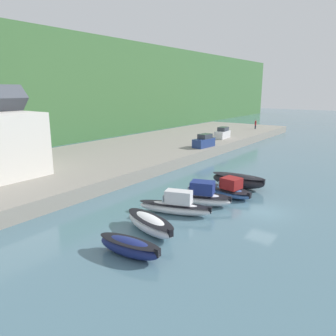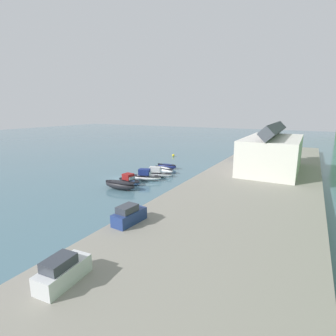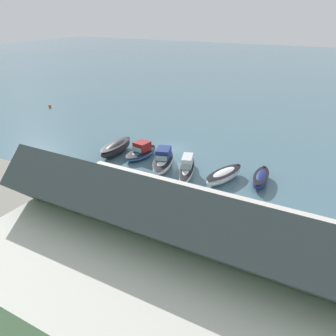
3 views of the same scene
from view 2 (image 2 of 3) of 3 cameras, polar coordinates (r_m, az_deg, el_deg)
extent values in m
plane|color=slate|center=(55.55, -10.74, -2.31)|extent=(320.00, 320.00, 0.00)
cube|color=gray|center=(44.18, 16.72, -5.51)|extent=(117.33, 21.54, 1.51)
cube|color=silver|center=(59.37, 21.66, 2.88)|extent=(21.18, 10.64, 6.92)
cube|color=#474C56|center=(58.81, 22.05, 7.64)|extent=(21.60, 2.98, 2.98)
ellipsoid|color=navy|center=(63.67, -0.19, 0.39)|extent=(1.87, 4.89, 1.22)
ellipsoid|color=black|center=(63.58, -0.19, 0.76)|extent=(1.94, 4.99, 0.12)
cube|color=black|center=(64.56, -2.03, 0.77)|extent=(0.38, 0.31, 0.56)
ellipsoid|color=white|center=(59.85, -0.86, -0.38)|extent=(3.42, 5.91, 1.27)
ellipsoid|color=black|center=(59.75, -0.86, 0.03)|extent=(3.52, 6.04, 0.12)
cube|color=black|center=(61.73, -2.55, 0.25)|extent=(0.43, 0.38, 0.56)
ellipsoid|color=silver|center=(56.01, -2.50, -1.42)|extent=(3.50, 6.80, 1.04)
ellipsoid|color=black|center=(55.93, -2.50, -1.06)|extent=(3.60, 6.94, 0.12)
cube|color=silver|center=(55.83, -2.84, -0.31)|extent=(1.80, 2.57, 1.16)
cube|color=#8CA5B2|center=(55.59, -1.52, -0.54)|extent=(1.00, 0.41, 0.58)
cube|color=black|center=(56.74, -5.61, -1.07)|extent=(0.43, 0.38, 0.56)
ellipsoid|color=white|center=(53.48, -4.82, -2.08)|extent=(3.89, 6.58, 1.14)
ellipsoid|color=black|center=(53.38, -4.83, -1.66)|extent=(4.01, 6.72, 0.12)
cube|color=navy|center=(53.28, -5.17, -0.85)|extent=(2.16, 2.56, 1.19)
cube|color=#8CA5B2|center=(53.00, -3.87, -1.09)|extent=(1.37, 0.52, 0.59)
cube|color=black|center=(54.28, -7.84, -1.68)|extent=(0.43, 0.38, 0.56)
ellipsoid|color=#33568E|center=(51.10, -8.43, -3.00)|extent=(2.97, 5.35, 0.91)
ellipsoid|color=black|center=(51.01, -8.44, -2.66)|extent=(3.07, 5.46, 0.12)
cube|color=maroon|center=(51.01, -8.67, -1.85)|extent=(1.93, 2.00, 1.13)
cube|color=#8CA5B2|center=(50.34, -7.83, -2.22)|extent=(1.52, 0.32, 0.56)
cube|color=black|center=(52.74, -10.28, -2.37)|extent=(0.40, 0.33, 0.56)
ellipsoid|color=black|center=(48.01, -10.42, -3.69)|extent=(2.33, 6.19, 1.58)
ellipsoid|color=black|center=(47.86, -10.44, -3.05)|extent=(2.41, 6.32, 0.12)
cube|color=black|center=(49.65, -13.14, -2.89)|extent=(0.37, 0.30, 0.56)
cube|color=silver|center=(22.29, -21.81, -20.59)|extent=(4.33, 2.13, 1.40)
cube|color=#333842|center=(21.56, -22.68, -18.52)|extent=(2.43, 1.71, 0.76)
cube|color=navy|center=(30.46, -8.40, -10.48)|extent=(4.33, 2.13, 1.40)
cube|color=#333842|center=(29.84, -8.87, -8.76)|extent=(2.42, 1.71, 0.76)
cube|color=navy|center=(68.95, 15.42, 2.23)|extent=(4.24, 1.91, 1.40)
cube|color=#333842|center=(68.47, 15.41, 3.08)|extent=(2.35, 1.59, 0.76)
cube|color=#2D4C84|center=(75.00, 17.13, 2.82)|extent=(3.68, 2.32, 1.10)
cube|color=#2D4C84|center=(76.93, 17.32, 3.34)|extent=(2.06, 2.07, 1.90)
cube|color=#2D333D|center=(76.83, 17.35, 3.86)|extent=(1.78, 1.94, 0.50)
sphere|color=yellow|center=(80.23, 1.18, 2.77)|extent=(0.78, 0.78, 0.78)
camera|label=1|loc=(81.98, -3.80, 10.37)|focal=35.00mm
camera|label=3|loc=(60.76, 32.03, 13.64)|focal=35.00mm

